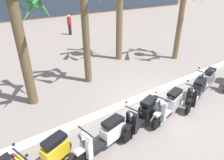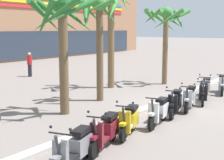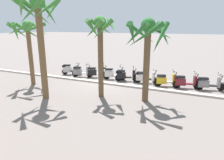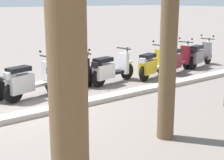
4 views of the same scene
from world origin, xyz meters
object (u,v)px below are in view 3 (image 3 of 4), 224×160
Objects in this scene: scooter_yellow_mid_front at (165,80)px; scooter_black_last_in_row at (125,75)px; scooter_black_tail_end at (96,72)px; palm_tree_mid_walkway at (28,36)px; scooter_grey_mid_centre at (81,72)px; scooter_white_lead_nearest at (145,77)px; palm_tree_far_corner at (39,22)px; palm_tree_by_mall_entrance at (101,38)px; scooter_silver_mid_rear at (70,69)px; scooter_silver_second_in_line at (113,74)px; palm_tree_near_sign at (148,40)px; scooter_grey_gap_after_mid at (208,83)px; scooter_maroon_far_back at (185,82)px.

scooter_black_last_in_row is (3.03, -0.11, 0.01)m from scooter_yellow_mid_front.
palm_tree_mid_walkway is at bearing 47.81° from scooter_black_tail_end.
scooter_grey_mid_centre is (1.24, 0.34, 0.00)m from scooter_black_tail_end.
scooter_white_lead_nearest is 8.06m from palm_tree_far_corner.
scooter_grey_mid_centre is 5.97m from palm_tree_by_mall_entrance.
palm_tree_far_corner reaches higher than palm_tree_mid_walkway.
palm_tree_far_corner is (-2.12, 5.48, 3.84)m from scooter_silver_mid_rear.
scooter_silver_second_in_line is at bearing -0.33° from scooter_white_lead_nearest.
scooter_white_lead_nearest is at bearing 179.89° from scooter_black_tail_end.
palm_tree_near_sign is (-6.32, 3.21, 2.94)m from scooter_grey_mid_centre.
palm_tree_near_sign reaches higher than scooter_grey_mid_centre.
scooter_silver_second_in_line is at bearing -3.21° from scooter_yellow_mid_front.
scooter_grey_gap_after_mid and scooter_yellow_mid_front have the same top height.
scooter_silver_second_in_line is (6.85, 0.03, 0.01)m from scooter_grey_gap_after_mid.
palm_tree_far_corner is (0.43, 5.46, 3.85)m from scooter_black_tail_end.
scooter_black_last_in_row is (1.51, 0.11, 0.01)m from scooter_white_lead_nearest.
scooter_white_lead_nearest is 1.01× the size of scooter_black_last_in_row.
scooter_grey_mid_centre is at bearing 3.59° from scooter_white_lead_nearest.
scooter_maroon_far_back is at bearing 177.05° from scooter_white_lead_nearest.
scooter_grey_gap_after_mid is 0.32× the size of palm_tree_far_corner.
scooter_yellow_mid_front is 0.37× the size of palm_tree_near_sign.
palm_tree_far_corner is at bearing 70.67° from scooter_silver_second_in_line.
palm_tree_mid_walkway is 8.33m from palm_tree_near_sign.
scooter_yellow_mid_front is at bearing -130.52° from palm_tree_by_mall_entrance.
scooter_silver_second_in_line and scooter_grey_mid_centre have the same top height.
palm_tree_near_sign reaches higher than scooter_black_tail_end.
scooter_grey_gap_after_mid is at bearing -179.72° from scooter_black_tail_end.
palm_tree_mid_walkway reaches higher than scooter_yellow_mid_front.
palm_tree_mid_walkway is (8.87, 3.36, 3.03)m from scooter_yellow_mid_front.
scooter_grey_gap_after_mid and scooter_silver_second_in_line have the same top height.
scooter_grey_mid_centre is at bearing 164.53° from scooter_silver_mid_rear.
palm_tree_far_corner reaches higher than scooter_grey_mid_centre.
scooter_yellow_mid_front is 1.54m from scooter_white_lead_nearest.
palm_tree_mid_walkway reaches higher than scooter_black_last_in_row.
scooter_yellow_mid_front and scooter_black_tail_end have the same top height.
palm_tree_by_mall_entrance is (5.87, 3.94, 3.03)m from scooter_grey_gap_after_mid.
scooter_silver_mid_rear is at bearing -0.37° from scooter_black_tail_end.
scooter_grey_gap_after_mid is 0.40× the size of palm_tree_near_sign.
scooter_white_lead_nearest is (4.25, 0.05, -0.00)m from scooter_grey_gap_after_mid.
palm_tree_near_sign is (-2.49, 3.44, 2.93)m from scooter_black_last_in_row.
scooter_yellow_mid_front is 5.71m from palm_tree_by_mall_entrance.
scooter_maroon_far_back and scooter_silver_second_in_line have the same top height.
scooter_grey_gap_after_mid is at bearing -146.13° from palm_tree_by_mall_entrance.
palm_tree_by_mall_entrance reaches higher than scooter_white_lead_nearest.
palm_tree_by_mall_entrance is (0.11, 3.79, 3.02)m from scooter_black_last_in_row.
scooter_white_lead_nearest is 8.71m from palm_tree_mid_walkway.
palm_tree_near_sign is at bearing -179.79° from palm_tree_mid_walkway.
scooter_maroon_far_back is 5.41m from scooter_silver_second_in_line.
scooter_maroon_far_back is 1.01× the size of scooter_black_tail_end.
scooter_yellow_mid_front and scooter_black_last_in_row have the same top height.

